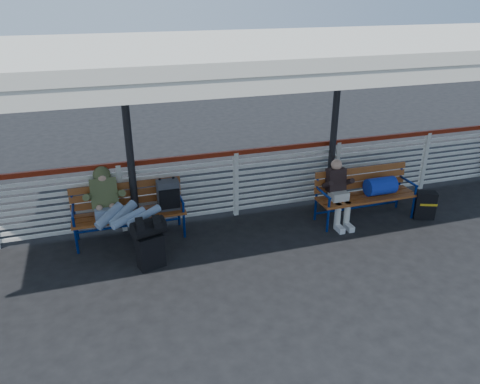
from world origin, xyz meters
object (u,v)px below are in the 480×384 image
object	(u,v)px
bench_left	(143,202)
traveler_man	(120,210)
bench_right	(371,188)
suitcase_side	(424,205)
companion_person	(338,192)
luggage_stack	(150,241)

from	to	relation	value
bench_left	traveler_man	world-z (taller)	traveler_man
bench_left	bench_right	bearing A→B (deg)	-8.07
suitcase_side	companion_person	bearing A→B (deg)	-169.67
bench_left	suitcase_side	distance (m)	4.96
traveler_man	companion_person	distance (m)	3.66
suitcase_side	bench_right	bearing A→B (deg)	-177.49
luggage_stack	suitcase_side	bearing A→B (deg)	-14.72
bench_left	companion_person	size ratio (longest dim) A/B	1.57
bench_left	traveler_man	bearing A→B (deg)	-138.05
bench_left	companion_person	distance (m)	3.32
bench_left	traveler_man	xyz separation A→B (m)	(-0.39, -0.35, 0.08)
traveler_man	suitcase_side	distance (m)	5.30
traveler_man	companion_person	bearing A→B (deg)	-3.50
bench_right	traveler_man	xyz separation A→B (m)	(-4.31, 0.21, 0.11)
bench_right	companion_person	distance (m)	0.66
luggage_stack	traveler_man	bearing A→B (deg)	102.03
luggage_stack	bench_left	distance (m)	1.01
bench_right	companion_person	size ratio (longest dim) A/B	1.57
luggage_stack	bench_right	distance (m)	3.99
traveler_man	suitcase_side	world-z (taller)	traveler_man
bench_left	traveler_man	size ratio (longest dim) A/B	1.15
bench_right	traveler_man	distance (m)	4.32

